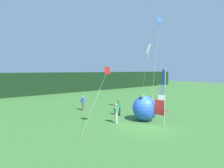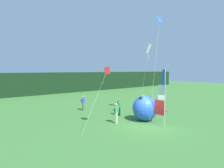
% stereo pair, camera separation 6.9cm
% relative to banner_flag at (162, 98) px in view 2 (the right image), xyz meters
% --- Properties ---
extents(ground_plane, '(120.00, 120.00, 0.00)m').
position_rel_banner_flag_xyz_m(ground_plane, '(-1.00, 0.70, -2.24)').
color(ground_plane, '#3D7533').
extents(distant_treeline, '(80.00, 2.40, 4.07)m').
position_rel_banner_flag_xyz_m(distant_treeline, '(-1.00, 26.76, -0.21)').
color(distant_treeline, black).
rests_on(distant_treeline, ground).
extents(banner_flag, '(0.06, 1.03, 4.68)m').
position_rel_banner_flag_xyz_m(banner_flag, '(0.00, 0.00, 0.00)').
color(banner_flag, '#B7B7BC').
rests_on(banner_flag, ground).
extents(person_near_banner, '(0.55, 0.48, 1.67)m').
position_rel_banner_flag_xyz_m(person_near_banner, '(2.31, 2.48, -1.35)').
color(person_near_banner, '#B7B2A3').
rests_on(person_near_banner, ground).
extents(person_mid_field, '(0.55, 0.48, 1.68)m').
position_rel_banner_flag_xyz_m(person_mid_field, '(-0.36, 4.76, -1.35)').
color(person_mid_field, black).
rests_on(person_mid_field, ground).
extents(person_far_left, '(0.55, 0.48, 1.72)m').
position_rel_banner_flag_xyz_m(person_far_left, '(-2.43, 2.83, -1.32)').
color(person_far_left, '#B7B2A3').
rests_on(person_far_left, ground).
extents(person_far_right, '(0.55, 0.48, 1.67)m').
position_rel_banner_flag_xyz_m(person_far_right, '(-1.84, 9.18, -1.35)').
color(person_far_right, brown).
rests_on(person_far_right, ground).
extents(inflatable_balloon, '(2.24, 2.24, 2.25)m').
position_rel_banner_flag_xyz_m(inflatable_balloon, '(0.13, 1.85, -1.12)').
color(inflatable_balloon, blue).
rests_on(inflatable_balloon, ground).
extents(folding_chair, '(0.51, 0.51, 0.89)m').
position_rel_banner_flag_xyz_m(folding_chair, '(3.27, 1.98, -1.73)').
color(folding_chair, '#BCBCC1').
rests_on(folding_chair, ground).
extents(kite_blue_diamond_0, '(3.41, 1.72, 9.67)m').
position_rel_banner_flag_xyz_m(kite_blue_diamond_0, '(2.30, 2.13, 6.30)').
color(kite_blue_diamond_0, brown).
rests_on(kite_blue_diamond_0, ground).
extents(kite_red_box_1, '(3.10, 0.89, 4.81)m').
position_rel_banner_flag_xyz_m(kite_red_box_1, '(-3.86, 2.26, 2.23)').
color(kite_red_box_1, brown).
rests_on(kite_red_box_1, ground).
extents(kite_white_diamond_2, '(0.82, 1.36, 7.32)m').
position_rel_banner_flag_xyz_m(kite_white_diamond_2, '(3.42, 4.29, 4.34)').
color(kite_white_diamond_2, brown).
rests_on(kite_white_diamond_2, ground).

